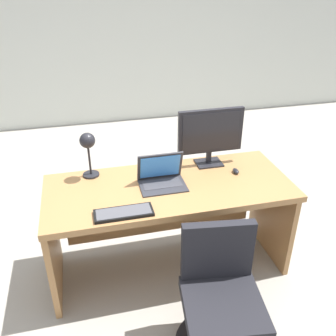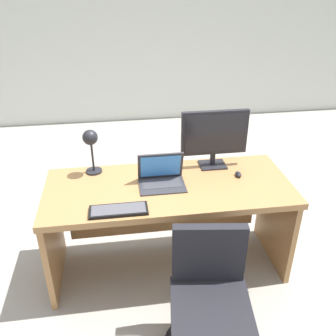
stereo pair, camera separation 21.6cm
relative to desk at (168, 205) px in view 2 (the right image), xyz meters
The scene contains 9 objects.
ground 1.56m from the desk, 90.00° to the left, with size 12.00×12.00×0.00m, color gray.
back_wall 3.36m from the desk, 90.00° to the left, with size 10.00×0.10×2.80m, color silver.
desk is the anchor object (origin of this frame).
monitor 0.63m from the desk, 27.59° to the left, with size 0.50×0.16×0.45m.
laptop 0.27m from the desk, behind, with size 0.32×0.24×0.23m.
keyboard 0.52m from the desk, 138.92° to the right, with size 0.37×0.14×0.02m.
mouse 0.57m from the desk, ahead, with size 0.04×0.07×0.03m.
desk_lamp 0.72m from the desk, 158.74° to the left, with size 0.12×0.14×0.35m.
office_chair 0.83m from the desk, 80.31° to the right, with size 0.56×0.56×0.81m.
Camera 2 is at (-0.33, -2.22, 2.11)m, focal length 39.78 mm.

